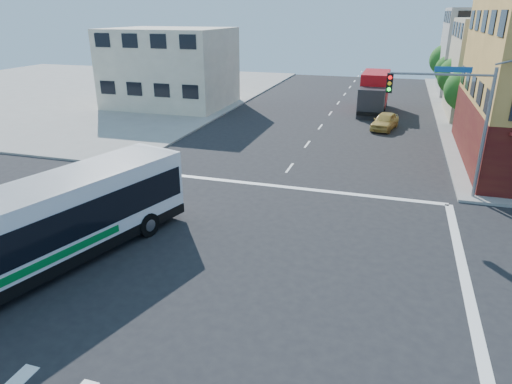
% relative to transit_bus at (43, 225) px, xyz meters
% --- Properties ---
extents(ground, '(120.00, 120.00, 0.00)m').
position_rel_transit_bus_xyz_m(ground, '(6.32, 2.03, -1.87)').
color(ground, black).
rests_on(ground, ground).
extents(sidewalk_nw, '(50.00, 50.00, 0.15)m').
position_rel_transit_bus_xyz_m(sidewalk_nw, '(-28.68, 37.03, -1.80)').
color(sidewalk_nw, gray).
rests_on(sidewalk_nw, ground).
extents(building_east_far, '(12.06, 10.06, 10.00)m').
position_rel_transit_bus_xyz_m(building_east_far, '(23.30, 50.01, 3.13)').
color(building_east_far, '#999994').
rests_on(building_east_far, ground).
extents(building_west, '(12.06, 10.06, 8.00)m').
position_rel_transit_bus_xyz_m(building_west, '(-10.70, 32.01, 2.13)').
color(building_west, beige).
rests_on(building_west, ground).
extents(signal_mast_ne, '(7.91, 1.13, 8.07)m').
position_rel_transit_bus_xyz_m(signal_mast_ne, '(15.40, 12.65, 3.11)').
color(signal_mast_ne, slate).
rests_on(signal_mast_ne, ground).
extents(street_tree_a, '(3.60, 3.60, 5.53)m').
position_rel_transit_bus_xyz_m(street_tree_a, '(18.22, 29.95, 1.72)').
color(street_tree_a, '#352513').
rests_on(street_tree_a, ground).
extents(street_tree_b, '(3.80, 3.80, 5.79)m').
position_rel_transit_bus_xyz_m(street_tree_b, '(18.22, 37.95, 1.88)').
color(street_tree_b, '#352513').
rests_on(street_tree_b, ground).
extents(street_tree_c, '(3.40, 3.40, 5.29)m').
position_rel_transit_bus_xyz_m(street_tree_c, '(18.22, 45.95, 1.59)').
color(street_tree_c, '#352513').
rests_on(street_tree_c, ground).
extents(street_tree_d, '(4.00, 4.00, 6.03)m').
position_rel_transit_bus_xyz_m(street_tree_d, '(18.22, 53.95, 2.01)').
color(street_tree_d, '#352513').
rests_on(street_tree_d, ground).
extents(transit_bus, '(6.25, 13.19, 3.83)m').
position_rel_transit_bus_xyz_m(transit_bus, '(0.00, 0.00, 0.00)').
color(transit_bus, black).
rests_on(transit_bus, ground).
extents(box_truck, '(2.63, 8.57, 3.85)m').
position_rel_transit_bus_xyz_m(box_truck, '(10.29, 35.35, -0.01)').
color(box_truck, '#232428').
rests_on(box_truck, ground).
extents(parked_car, '(2.56, 4.48, 1.44)m').
position_rel_transit_bus_xyz_m(parked_car, '(11.79, 27.82, -1.15)').
color(parked_car, gold).
rests_on(parked_car, ground).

